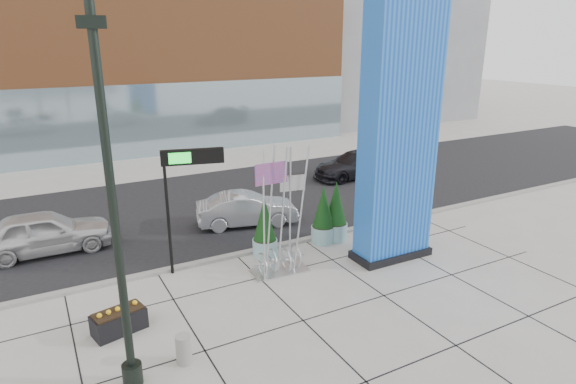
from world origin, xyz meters
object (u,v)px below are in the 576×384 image
public_art_sculpture (280,240)px  car_silver_mid (247,209)px  car_white_west (44,233)px  blue_pylon (399,131)px  lamp_post (118,249)px  concrete_bollard (184,349)px  overhead_street_sign (187,166)px

public_art_sculpture → car_silver_mid: 4.76m
public_art_sculpture → car_white_west: bearing=145.5°
blue_pylon → car_white_west: size_ratio=2.04×
lamp_post → car_white_west: (-1.38, 9.19, -2.68)m
car_white_west → lamp_post: bearing=-170.1°
blue_pylon → car_white_west: blue_pylon is taller
concrete_bollard → car_white_west: car_white_west is taller
blue_pylon → public_art_sculpture: bearing=168.7°
concrete_bollard → lamp_post: bearing=-172.1°
public_art_sculpture → overhead_street_sign: public_art_sculpture is taller
overhead_street_sign → car_silver_mid: overhead_street_sign is taller
blue_pylon → concrete_bollard: bearing=-163.8°
public_art_sculpture → car_white_west: public_art_sculpture is taller
blue_pylon → overhead_street_sign: (-6.89, 2.57, -0.99)m
lamp_post → blue_pylon: bearing=14.6°
concrete_bollard → car_white_west: bearing=106.6°
public_art_sculpture → car_silver_mid: (0.81, 4.67, -0.47)m
overhead_street_sign → blue_pylon: bearing=-7.1°
lamp_post → public_art_sculpture: size_ratio=1.89×
overhead_street_sign → car_silver_mid: (3.44, 2.99, -3.06)m
lamp_post → car_white_west: lamp_post is taller
concrete_bollard → blue_pylon: bearing=15.6°
blue_pylon → overhead_street_sign: 7.42m
car_white_west → car_silver_mid: bearing=-95.9°
blue_pylon → lamp_post: blue_pylon is taller
concrete_bollard → car_silver_mid: 9.59m
blue_pylon → car_silver_mid: size_ratio=2.26×
lamp_post → concrete_bollard: lamp_post is taller
lamp_post → concrete_bollard: size_ratio=11.02×
lamp_post → overhead_street_sign: size_ratio=1.95×
lamp_post → car_white_west: bearing=98.6°
concrete_bollard → car_silver_mid: (5.28, 7.99, 0.33)m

